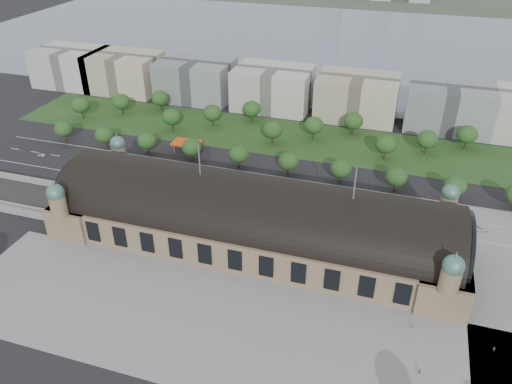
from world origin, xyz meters
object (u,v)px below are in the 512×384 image
(bus_east, at_px, (328,210))
(parked_car_1, at_px, (129,186))
(traffic_car_2, at_px, (170,184))
(parked_car_5, at_px, (190,197))
(bus_west, at_px, (236,191))
(pedestrian_2, at_px, (494,349))
(parked_car_2, at_px, (135,185))
(parked_car_0, at_px, (139,186))
(traffic_car_6, at_px, (479,229))
(parked_car_3, at_px, (181,190))
(parked_car_6, at_px, (219,200))
(bus_mid, at_px, (326,210))
(pedestrian_1, at_px, (420,371))
(traffic_car_4, at_px, (271,192))
(traffic_car_1, at_px, (135,162))
(pedestrian_0, at_px, (413,328))
(traffic_car_3, at_px, (252,177))
(petrol_station, at_px, (191,144))
(traffic_car_0, at_px, (42,155))
(parked_car_4, at_px, (188,193))

(bus_east, bearing_deg, parked_car_1, 90.48)
(traffic_car_2, bearing_deg, parked_car_5, 51.96)
(bus_west, bearing_deg, pedestrian_2, -115.11)
(parked_car_2, bearing_deg, parked_car_5, 54.55)
(parked_car_1, xyz_separation_m, parked_car_5, (29.48, 0.00, 0.08))
(parked_car_0, distance_m, parked_car_2, 2.46)
(traffic_car_6, distance_m, parked_car_3, 123.27)
(traffic_car_2, xyz_separation_m, parked_car_6, (25.94, -6.06, 0.02))
(bus_west, xyz_separation_m, bus_mid, (40.34, -3.07, -0.07))
(parked_car_1, relative_size, pedestrian_1, 2.76)
(traffic_car_4, height_order, parked_car_2, parked_car_2)
(traffic_car_1, relative_size, parked_car_6, 0.98)
(bus_west, relative_size, bus_east, 1.01)
(parked_car_6, bearing_deg, parked_car_3, -136.50)
(traffic_car_4, distance_m, parked_car_1, 63.52)
(traffic_car_1, relative_size, parked_car_5, 0.80)
(traffic_car_6, xyz_separation_m, pedestrian_0, (-22.42, -60.71, 0.09))
(traffic_car_6, relative_size, pedestrian_2, 3.07)
(traffic_car_4, xyz_separation_m, parked_car_1, (-61.86, -14.44, 0.01))
(traffic_car_3, bearing_deg, pedestrian_0, -131.77)
(petrol_station, distance_m, bus_east, 86.36)
(parked_car_6, bearing_deg, traffic_car_1, -150.60)
(traffic_car_0, bearing_deg, pedestrian_1, 60.72)
(parked_car_6, bearing_deg, pedestrian_2, 24.11)
(bus_east, bearing_deg, pedestrian_0, -150.21)
(parked_car_5, bearing_deg, traffic_car_2, -146.15)
(traffic_car_0, bearing_deg, pedestrian_2, 66.44)
(traffic_car_2, height_order, pedestrian_1, pedestrian_1)
(parked_car_3, xyz_separation_m, pedestrian_2, (123.13, -54.09, 0.26))
(traffic_car_0, relative_size, parked_car_2, 0.77)
(parked_car_3, bearing_deg, parked_car_1, -104.84)
(traffic_car_2, height_order, parked_car_3, parked_car_3)
(parked_car_6, xyz_separation_m, pedestrian_2, (104.45, -51.80, 0.27))
(bus_mid, height_order, pedestrian_0, bus_mid)
(parked_car_1, height_order, parked_car_6, parked_car_1)
(traffic_car_3, xyz_separation_m, bus_mid, (38.01, -18.27, 1.04))
(traffic_car_1, height_order, pedestrian_0, pedestrian_0)
(traffic_car_3, xyz_separation_m, bus_west, (-2.33, -15.20, 1.11))
(traffic_car_1, bearing_deg, traffic_car_4, -101.78)
(bus_mid, relative_size, pedestrian_2, 6.71)
(traffic_car_2, height_order, parked_car_5, parked_car_5)
(traffic_car_2, distance_m, pedestrian_0, 121.73)
(parked_car_0, bearing_deg, bus_east, 68.79)
(parked_car_5, bearing_deg, parked_car_4, -167.57)
(parked_car_3, xyz_separation_m, bus_east, (64.82, 2.00, 1.12))
(pedestrian_2, bearing_deg, parked_car_6, 16.61)
(traffic_car_3, xyz_separation_m, traffic_car_6, (96.96, -12.24, 0.10))
(parked_car_2, relative_size, bus_east, 0.41)
(parked_car_1, height_order, parked_car_5, parked_car_5)
(parked_car_0, xyz_separation_m, bus_east, (83.85, 4.75, 0.98))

